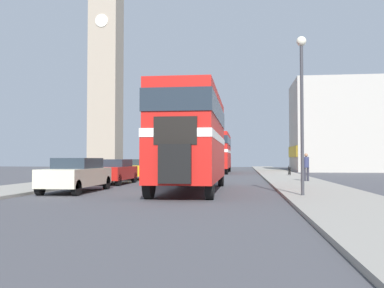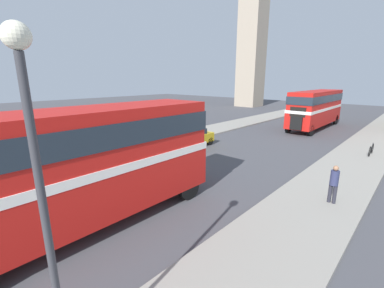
% 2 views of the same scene
% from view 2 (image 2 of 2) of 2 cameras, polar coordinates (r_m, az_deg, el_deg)
% --- Properties ---
extents(ground_plane, '(120.00, 120.00, 0.00)m').
position_cam_2_polar(ground_plane, '(11.41, -27.04, -14.91)').
color(ground_plane, '#47474C').
extents(sidewalk_left, '(3.50, 120.00, 0.12)m').
position_cam_2_polar(sidewalk_left, '(17.47, -35.14, -5.76)').
color(sidewalk_left, gray).
rests_on(sidewalk_left, ground_plane).
extents(double_decker_bus, '(2.50, 9.74, 4.30)m').
position_cam_2_polar(double_decker_bus, '(9.69, -21.18, -2.91)').
color(double_decker_bus, red).
rests_on(double_decker_bus, ground_plane).
extents(bus_distant, '(2.44, 10.79, 4.02)m').
position_cam_2_polar(bus_distant, '(30.84, 25.88, 7.58)').
color(bus_distant, red).
rests_on(bus_distant, ground_plane).
extents(car_parked_near, '(1.70, 4.60, 1.49)m').
position_cam_2_polar(car_parked_near, '(14.39, -33.26, -6.36)').
color(car_parked_near, beige).
rests_on(car_parked_near, ground_plane).
extents(car_parked_mid, '(1.69, 4.22, 1.43)m').
position_cam_2_polar(car_parked_mid, '(16.80, -13.62, -1.74)').
color(car_parked_mid, red).
rests_on(car_parked_mid, ground_plane).
extents(car_parked_far, '(1.83, 4.05, 1.43)m').
position_cam_2_polar(car_parked_far, '(20.28, -0.51, 1.42)').
color(car_parked_far, gold).
rests_on(car_parked_far, ground_plane).
extents(pedestrian_walking, '(0.34, 0.34, 1.67)m').
position_cam_2_polar(pedestrian_walking, '(12.42, 29.01, -7.40)').
color(pedestrian_walking, '#282833').
rests_on(pedestrian_walking, sidewalk_right).
extents(bicycle_on_pavement, '(0.05, 1.76, 0.78)m').
position_cam_2_polar(bicycle_on_pavement, '(21.74, 34.99, -1.05)').
color(bicycle_on_pavement, black).
rests_on(bicycle_on_pavement, sidewalk_right).
extents(street_lamp, '(0.36, 0.36, 5.86)m').
position_cam_2_polar(street_lamp, '(4.30, -31.04, -5.67)').
color(street_lamp, '#38383D').
rests_on(street_lamp, sidewalk_right).
extents(church_tower, '(4.33, 4.33, 34.28)m').
position_cam_2_polar(church_tower, '(53.73, 13.58, 27.06)').
color(church_tower, tan).
rests_on(church_tower, ground_plane).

